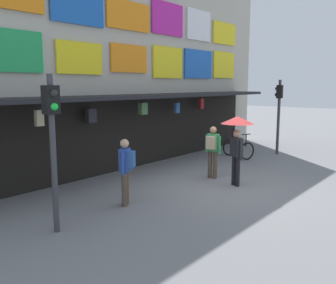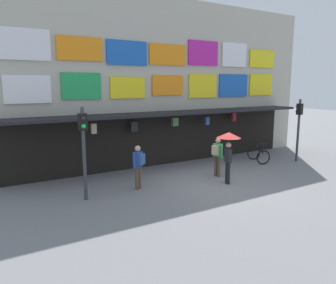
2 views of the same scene
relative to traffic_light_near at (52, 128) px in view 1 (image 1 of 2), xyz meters
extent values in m
plane|color=slate|center=(5.13, -0.95, -2.14)|extent=(80.00, 80.00, 0.00)
cube|color=#B2AD9E|center=(5.13, 3.65, 1.86)|extent=(18.00, 1.20, 8.00)
cube|color=black|center=(5.13, 2.35, 0.46)|extent=(15.30, 1.40, 0.12)
cube|color=blue|center=(3.02, 3.00, 3.17)|extent=(1.92, 0.08, 1.06)
cube|color=orange|center=(5.13, 3.00, 3.18)|extent=(1.99, 0.08, 0.96)
cube|color=#B71E93|center=(7.24, 3.00, 3.36)|extent=(1.83, 0.08, 1.22)
cube|color=white|center=(9.35, 3.00, 3.37)|extent=(1.69, 0.08, 1.26)
cube|color=yellow|center=(11.46, 3.00, 3.24)|extent=(1.90, 0.08, 0.98)
cube|color=green|center=(0.91, 3.00, 1.72)|extent=(1.67, 0.08, 1.10)
cube|color=yellow|center=(3.02, 3.00, 1.65)|extent=(1.67, 0.08, 0.96)
cube|color=orange|center=(5.13, 3.00, 1.75)|extent=(1.70, 0.08, 0.95)
cube|color=yellow|center=(7.24, 3.00, 1.71)|extent=(1.72, 0.08, 1.20)
cube|color=blue|center=(9.35, 3.00, 1.73)|extent=(1.99, 0.08, 1.21)
cube|color=yellow|center=(11.46, 3.00, 1.78)|extent=(1.76, 0.08, 1.22)
cylinder|color=black|center=(1.14, 2.32, 0.30)|extent=(0.02, 0.02, 0.20)
cube|color=tan|center=(1.14, 2.32, -0.01)|extent=(0.22, 0.13, 0.42)
cylinder|color=black|center=(3.14, 2.70, 0.26)|extent=(0.02, 0.02, 0.27)
cube|color=#232328|center=(3.14, 2.70, -0.09)|extent=(0.31, 0.19, 0.44)
cylinder|color=black|center=(5.15, 2.39, 0.32)|extent=(0.02, 0.02, 0.16)
cube|color=#477042|center=(5.15, 2.39, 0.04)|extent=(0.30, 0.18, 0.40)
cylinder|color=black|center=(7.16, 2.47, 0.28)|extent=(0.02, 0.02, 0.25)
cube|color=#2D5693|center=(7.16, 2.47, -0.04)|extent=(0.22, 0.13, 0.39)
cylinder|color=black|center=(9.15, 2.70, 0.33)|extent=(0.02, 0.02, 0.13)
cube|color=maroon|center=(9.15, 2.70, 0.04)|extent=(0.24, 0.15, 0.45)
cube|color=black|center=(5.13, 3.03, -0.89)|extent=(15.30, 0.04, 2.50)
cylinder|color=#38383D|center=(0.00, 0.01, -0.54)|extent=(0.12, 0.12, 3.20)
cube|color=black|center=(0.00, 0.01, 0.56)|extent=(0.30, 0.27, 0.56)
sphere|color=black|center=(-0.01, -0.12, 0.69)|extent=(0.15, 0.15, 0.15)
sphere|color=#19DB3D|center=(-0.01, -0.12, 0.43)|extent=(0.15, 0.15, 0.15)
cylinder|color=#38383D|center=(11.13, 0.01, -0.54)|extent=(0.12, 0.12, 3.20)
cube|color=black|center=(11.13, 0.01, 0.56)|extent=(0.32, 0.29, 0.56)
sphere|color=red|center=(11.10, 0.14, 0.69)|extent=(0.15, 0.15, 0.15)
sphere|color=black|center=(11.10, 0.14, 0.43)|extent=(0.15, 0.15, 0.15)
torus|color=black|center=(9.11, 0.41, -1.78)|extent=(0.69, 0.31, 0.72)
torus|color=black|center=(9.51, 1.44, -1.78)|extent=(0.69, 0.31, 0.72)
cylinder|color=black|center=(9.31, 0.92, -1.53)|extent=(0.40, 0.94, 0.05)
cylinder|color=black|center=(9.37, 1.08, -1.36)|extent=(0.04, 0.04, 0.35)
cube|color=black|center=(9.37, 1.08, -1.17)|extent=(0.17, 0.22, 0.06)
cylinder|color=black|center=(9.14, 0.49, -1.36)|extent=(0.04, 0.04, 0.50)
cylinder|color=black|center=(9.14, 0.49, -1.11)|extent=(0.42, 0.19, 0.04)
cylinder|color=brown|center=(5.74, 0.00, -1.70)|extent=(0.14, 0.14, 0.88)
cylinder|color=brown|center=(5.77, -0.18, -1.70)|extent=(0.14, 0.14, 0.88)
cube|color=#388E51|center=(5.76, -0.09, -0.98)|extent=(0.28, 0.39, 0.56)
sphere|color=#A87A5B|center=(5.76, -0.09, -0.57)|extent=(0.22, 0.22, 0.22)
cylinder|color=#388E51|center=(5.72, 0.13, -1.03)|extent=(0.09, 0.09, 0.56)
cylinder|color=#388E51|center=(5.79, -0.31, -1.03)|extent=(0.09, 0.09, 0.56)
cube|color=tan|center=(5.60, -0.12, -0.96)|extent=(0.20, 0.30, 0.40)
cylinder|color=black|center=(5.41, -1.19, -1.70)|extent=(0.14, 0.14, 0.88)
cylinder|color=black|center=(5.48, -1.02, -1.70)|extent=(0.14, 0.14, 0.88)
cube|color=#232328|center=(5.44, -1.10, -0.98)|extent=(0.35, 0.42, 0.56)
sphere|color=tan|center=(5.44, -1.10, -0.57)|extent=(0.22, 0.22, 0.22)
cylinder|color=#232328|center=(5.35, -1.30, -1.03)|extent=(0.09, 0.09, 0.56)
cylinder|color=#232328|center=(5.54, -0.91, -0.58)|extent=(0.23, 0.09, 0.48)
cylinder|color=#4C3823|center=(5.54, -0.91, -0.47)|extent=(0.02, 0.02, 0.55)
cone|color=red|center=(5.44, -1.10, -0.17)|extent=(0.96, 0.96, 0.22)
cylinder|color=brown|center=(1.99, 0.07, -1.70)|extent=(0.14, 0.14, 0.88)
cylinder|color=brown|center=(2.14, 0.17, -1.70)|extent=(0.14, 0.14, 0.88)
cube|color=#28479E|center=(2.07, 0.12, -0.98)|extent=(0.42, 0.38, 0.56)
sphere|color=tan|center=(2.07, 0.12, -0.57)|extent=(0.22, 0.22, 0.22)
cylinder|color=#28479E|center=(1.88, 0.01, -1.03)|extent=(0.09, 0.09, 0.56)
cylinder|color=#28479E|center=(2.25, 0.24, -1.03)|extent=(0.09, 0.09, 0.56)
cube|color=#2D5693|center=(2.15, -0.02, -0.96)|extent=(0.32, 0.28, 0.40)
camera|label=1|loc=(-4.13, -6.33, 0.85)|focal=39.40mm
camera|label=2|loc=(-3.22, -10.77, 1.78)|focal=35.16mm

